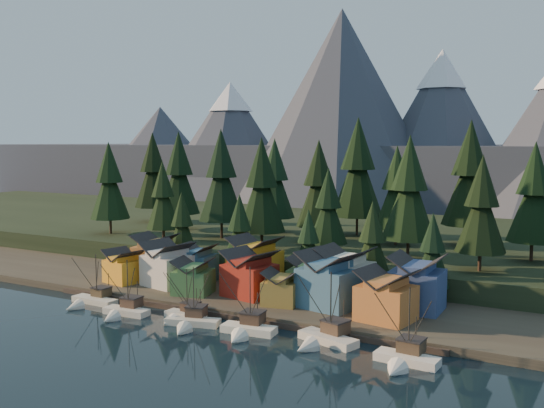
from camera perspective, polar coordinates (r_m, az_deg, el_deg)
The scene contains 45 objects.
ground at distance 99.67m, azimuth -9.40°, elevation -12.76°, with size 500.00×500.00×0.00m, color black.
shore_strip at distance 131.98m, azimuth 1.44°, elevation -7.69°, with size 400.00×50.00×1.50m, color #352F26.
hillside at distance 176.63m, azimuth 8.89°, elevation -3.54°, with size 420.00×100.00×6.00m, color black.
dock at distance 112.35m, azimuth -4.13°, elevation -10.27°, with size 80.00×4.00×1.00m, color #443930.
mountain_ridge at distance 294.55m, azimuth 16.37°, elevation 4.56°, with size 560.00×190.00×90.00m.
boat_0 at distance 124.76m, azimuth -16.76°, elevation -8.17°, with size 10.22×11.09×10.81m.
boat_1 at distance 115.22m, azimuth -13.87°, elevation -9.12°, with size 9.10×9.80×11.26m.
boat_2 at distance 111.15m, azimuth -8.48°, elevation -9.73°, with size 8.39×9.02×9.95m.
boat_3 at distance 106.63m, azimuth -7.70°, elevation -10.28°, with size 10.23×10.70×11.28m.
boat_4 at distance 101.51m, azimuth -2.45°, elevation -10.86°, with size 9.71×10.38×12.32m.
boat_5 at distance 97.16m, azimuth 4.86°, elevation -11.66°, with size 10.80×11.40×12.63m.
boat_6 at distance 90.34m, azimuth 12.38°, elevation -13.16°, with size 9.63×10.37×12.25m.
house_front_0 at distance 134.88m, azimuth -13.78°, elevation -5.61°, with size 8.28×7.97×7.12m.
house_front_1 at distance 129.85m, azimuth -9.81°, elevation -5.46°, with size 10.48×10.20×9.25m.
house_front_2 at distance 122.42m, azimuth -7.43°, elevation -6.70°, with size 8.55×8.60×6.96m.
house_front_3 at distance 119.41m, azimuth -2.14°, elevation -6.42°, with size 10.33×9.99×9.09m.
house_front_4 at distance 113.75m, azimuth 0.87°, elevation -7.77°, with size 7.45×7.85×6.42m.
house_front_5 at distance 111.76m, azimuth 5.37°, elevation -6.97°, with size 11.30×10.59×10.28m.
house_front_6 at distance 105.23m, azimuth 10.70°, elevation -8.32°, with size 9.92×9.53×8.72m.
house_back_0 at distance 140.63m, azimuth -10.91°, elevation -4.60°, with size 9.52×9.23×9.30m.
house_back_1 at distance 132.63m, azimuth -7.06°, elevation -5.45°, with size 7.80×7.89×8.10m.
house_back_2 at distance 128.70m, azimuth -1.62°, elevation -5.25°, with size 10.23×9.49×10.24m.
house_back_3 at distance 118.61m, azimuth 3.58°, elevation -6.79°, with size 8.82×8.09×8.03m.
house_back_4 at distance 116.84m, azimuth 6.89°, elevation -6.45°, with size 9.84×9.49×10.19m.
house_back_5 at distance 112.50m, azimuth 13.49°, elevation -7.10°, with size 9.01×9.12×10.03m.
tree_hill_0 at distance 174.88m, azimuth -15.05°, elevation 1.87°, with size 11.06×11.06×25.75m.
tree_hill_1 at distance 179.14m, azimuth -8.74°, elevation 2.62°, with size 12.34×12.34×28.74m.
tree_hill_2 at distance 157.60m, azimuth -10.23°, elevation 0.58°, with size 8.95×8.95×20.86m.
tree_hill_3 at distance 161.04m, azimuth -4.80°, elevation 2.39°, with size 12.52×12.52×29.17m.
tree_hill_4 at distance 169.88m, azimuth 0.25°, elevation 2.14°, with size 11.48×11.48×26.73m.
tree_hill_5 at distance 143.22m, azimuth -0.98°, elevation 1.46°, with size 11.52×11.52×26.84m.
tree_hill_6 at distance 152.98m, azimuth 4.41°, elevation 1.62°, with size 11.30×11.30×26.31m.
tree_hill_7 at distance 133.79m, azimuth 5.31°, elevation -0.46°, with size 8.63×8.63×20.10m.
tree_hill_8 at distance 153.27m, azimuth 11.64°, elevation 1.23°, with size 10.67×10.67×24.85m.
tree_hill_9 at distance 134.66m, azimuth 12.78°, elevation 1.13°, with size 11.69×11.69×27.24m.
tree_hill_10 at distance 157.01m, azimuth 18.12°, elevation 2.43°, with size 13.39×13.39×31.18m.
tree_hill_11 at distance 126.51m, azimuth 19.12°, elevation -0.34°, with size 9.99×9.99×23.26m.
tree_hill_12 at distance 141.18m, azimuth 23.42°, elevation 0.70°, with size 11.11×11.11×25.88m.
tree_hill_15 at distance 166.96m, azimuth 8.07°, elevation 3.09°, with size 13.93×13.93×32.44m.
tree_hill_16 at distance 198.15m, azimuth -11.13°, elevation 2.89°, with size 12.35×12.35×28.77m.
tree_shore_0 at distance 144.65m, azimuth -8.47°, elevation -2.13°, with size 8.02×8.02×18.67m.
tree_shore_1 at distance 135.68m, azimuth -3.06°, elevation -2.59°, with size 8.04×8.04×18.73m.
tree_shore_2 at distance 127.89m, azimuth 3.45°, elevation -3.74°, with size 6.95×6.95×16.20m.
tree_shore_3 at distance 122.47m, azimuth 9.40°, elevation -3.62°, with size 7.98×7.98×18.59m.
tree_shore_4 at distance 119.29m, azimuth 14.86°, elevation -4.44°, with size 7.27×7.27×16.93m.
Camera 1 is at (58.55, -74.15, 31.75)m, focal length 40.00 mm.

